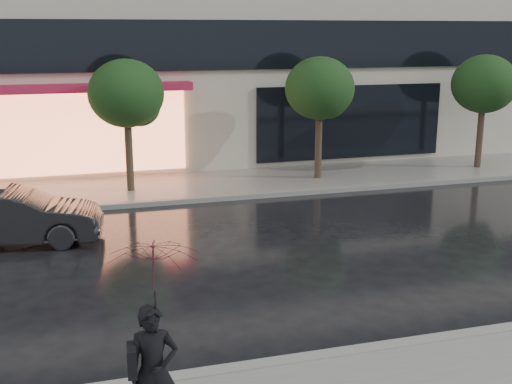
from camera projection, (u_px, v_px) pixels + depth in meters
name	position (u px, v px, depth m)	size (l,w,h in m)	color
ground	(371.00, 323.00, 10.75)	(120.00, 120.00, 0.00)	black
sidewalk_far	(226.00, 184.00, 20.28)	(60.00, 3.50, 0.12)	slate
curb_near	(400.00, 346.00, 9.80)	(60.00, 0.25, 0.14)	gray
curb_far	(240.00, 197.00, 18.65)	(60.00, 0.25, 0.14)	gray
tree_mid_west	(128.00, 96.00, 18.57)	(2.20, 2.20, 3.99)	#33261C
tree_mid_east	(321.00, 91.00, 20.21)	(2.20, 2.20, 3.99)	#33261C
tree_far_east	(485.00, 86.00, 21.84)	(2.20, 2.20, 3.99)	#33261C
parked_car	(12.00, 217.00, 14.56)	(1.38, 3.97, 1.31)	#232326
pedestrian_with_umbrella	(154.00, 307.00, 7.24)	(1.08, 1.10, 2.38)	black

